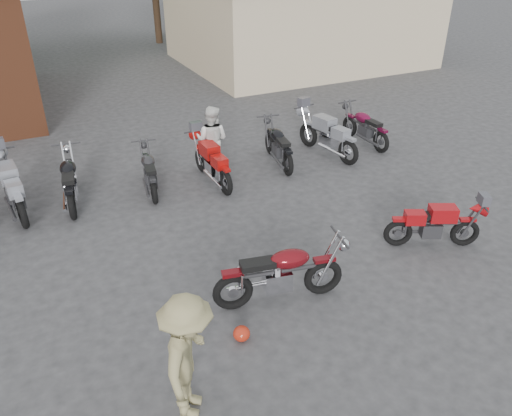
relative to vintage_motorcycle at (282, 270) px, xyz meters
name	(u,v)px	position (x,y,z in m)	size (l,w,h in m)	color
ground	(315,303)	(0.46, -0.32, -0.61)	(90.00, 90.00, 0.00)	#303032
stucco_building	(299,21)	(8.96, 14.68, 1.14)	(10.00, 8.00, 3.50)	tan
vintage_motorcycle	(282,270)	(0.00, 0.00, 0.00)	(2.11, 0.70, 1.22)	#5B0B10
sportbike	(435,223)	(3.40, 0.14, -0.10)	(1.77, 0.58, 1.03)	#A80E13
helmet	(242,334)	(-0.97, -0.54, -0.49)	(0.26, 0.26, 0.24)	#AD2512
person_light	(212,140)	(0.89, 5.16, 0.24)	(0.83, 0.64, 1.70)	silver
person_tan	(189,358)	(-2.05, -1.37, 0.28)	(1.15, 0.66, 1.79)	#958B5C
row_bike_1	(11,185)	(-3.70, 5.17, 0.01)	(2.15, 0.71, 1.24)	#8F929C
row_bike_2	(69,178)	(-2.53, 5.06, -0.02)	(2.04, 0.67, 1.18)	black
row_bike_3	(149,169)	(-0.80, 4.87, -0.09)	(1.81, 0.60, 1.05)	#242426
row_bike_4	(212,160)	(0.65, 4.62, -0.04)	(1.98, 0.65, 1.15)	#AE110E
row_bike_5	(278,143)	(2.59, 4.88, -0.04)	(1.96, 0.65, 1.13)	black
row_bike_6	(327,133)	(4.04, 4.82, 0.01)	(2.14, 0.71, 1.24)	gray
row_bike_7	(365,125)	(5.44, 5.01, -0.05)	(1.92, 0.64, 1.12)	#560A28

